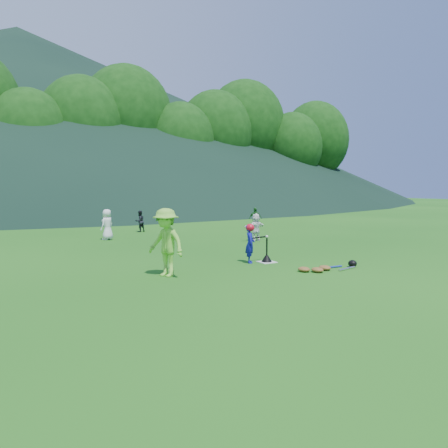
% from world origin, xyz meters
% --- Properties ---
extents(ground, '(120.00, 120.00, 0.00)m').
position_xyz_m(ground, '(0.00, 0.00, 0.00)').
color(ground, '#185613').
rests_on(ground, ground).
extents(home_plate, '(0.45, 0.45, 0.02)m').
position_xyz_m(home_plate, '(0.00, 0.00, 0.01)').
color(home_plate, silver).
rests_on(home_plate, ground).
extents(baseball, '(0.08, 0.08, 0.08)m').
position_xyz_m(baseball, '(0.00, 0.00, 0.74)').
color(baseball, white).
rests_on(baseball, batting_tee).
extents(batter_child, '(0.41, 0.47, 1.08)m').
position_xyz_m(batter_child, '(-0.46, 0.17, 0.54)').
color(batter_child, '#151793').
rests_on(batter_child, ground).
extents(adult_coach, '(0.98, 1.21, 1.63)m').
position_xyz_m(adult_coach, '(-3.19, -0.41, 0.82)').
color(adult_coach, '#80D33E').
rests_on(adult_coach, ground).
extents(fielder_a, '(0.72, 0.66, 1.23)m').
position_xyz_m(fielder_a, '(-2.64, 7.42, 0.61)').
color(fielder_a, white).
rests_on(fielder_a, ground).
extents(fielder_b, '(0.59, 0.52, 1.00)m').
position_xyz_m(fielder_b, '(-0.55, 9.70, 0.50)').
color(fielder_b, black).
rests_on(fielder_b, ground).
extents(fielder_c, '(0.69, 0.48, 1.09)m').
position_xyz_m(fielder_c, '(4.85, 8.04, 0.54)').
color(fielder_c, '#1B5C1D').
rests_on(fielder_c, ground).
extents(fielder_d, '(1.06, 0.51, 1.09)m').
position_xyz_m(fielder_d, '(2.35, 4.18, 0.55)').
color(fielder_d, white).
rests_on(fielder_d, ground).
extents(batting_tee, '(0.30, 0.30, 0.68)m').
position_xyz_m(batting_tee, '(0.00, 0.00, 0.13)').
color(batting_tee, black).
rests_on(batting_tee, home_plate).
extents(batter_gear, '(0.73, 0.26, 0.44)m').
position_xyz_m(batter_gear, '(-0.43, 0.17, 0.97)').
color(batter_gear, red).
rests_on(batter_gear, ground).
extents(equipment_pile, '(1.80, 0.60, 0.19)m').
position_xyz_m(equipment_pile, '(0.65, -1.69, 0.07)').
color(equipment_pile, olive).
rests_on(equipment_pile, ground).
extents(outfield_fence, '(70.07, 0.08, 1.33)m').
position_xyz_m(outfield_fence, '(0.00, 28.00, 0.70)').
color(outfield_fence, gray).
rests_on(outfield_fence, ground).
extents(tree_line, '(70.04, 11.40, 14.82)m').
position_xyz_m(tree_line, '(0.20, 33.83, 8.21)').
color(tree_line, '#382314').
rests_on(tree_line, ground).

